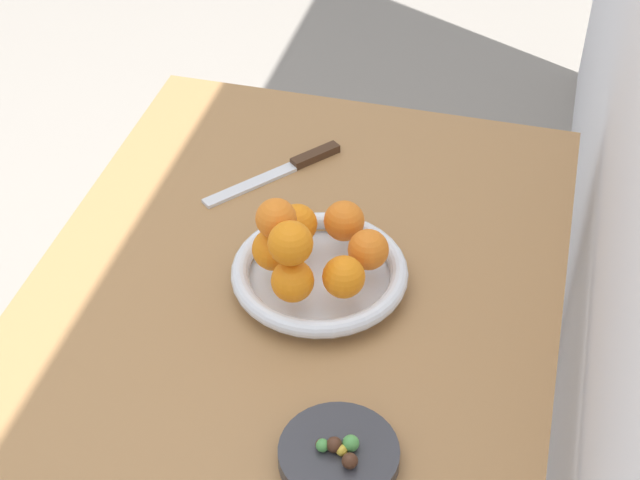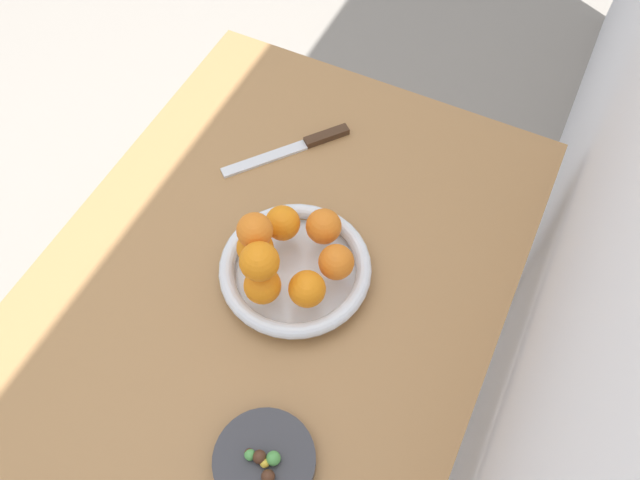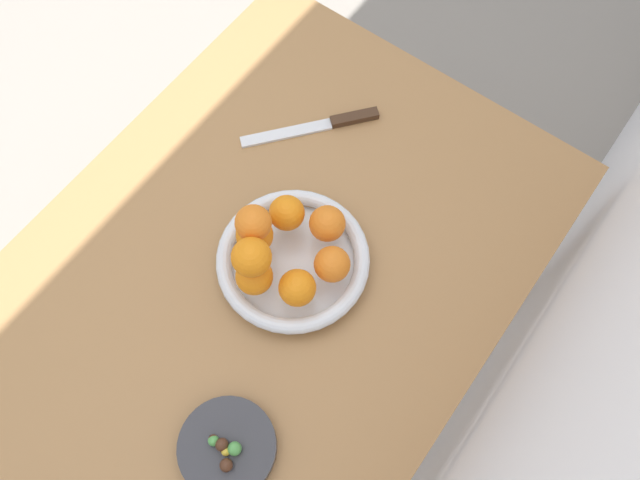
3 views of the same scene
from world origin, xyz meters
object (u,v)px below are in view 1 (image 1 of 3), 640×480
orange_1 (273,249)px  orange_4 (368,250)px  fruit_bowl (320,275)px  orange_3 (344,277)px  dining_table (285,354)px  orange_6 (290,243)px  orange_5 (344,221)px  orange_0 (297,224)px  orange_2 (293,281)px  candy_ball_5 (342,450)px  candy_dish (339,455)px  candy_ball_2 (351,443)px  candy_ball_1 (350,461)px  orange_7 (276,219)px  candy_ball_4 (334,445)px  candy_ball_0 (321,445)px  knife (285,169)px  candy_ball_3 (322,445)px

orange_1 → orange_4: orange_1 is taller
fruit_bowl → orange_3: bearing=44.8°
dining_table → orange_6: 0.22m
orange_6 → dining_table: bearing=-89.8°
orange_1 → orange_5: size_ratio=1.01×
orange_4 → orange_0: bearing=-104.2°
orange_2 → candy_ball_5: (0.23, 0.12, -0.04)m
orange_0 → candy_ball_5: 0.38m
candy_dish → orange_5: bearing=-167.4°
orange_1 → orange_4: size_ratio=1.04×
fruit_bowl → orange_2: orange_2 is taller
orange_0 → fruit_bowl: bearing=44.8°
orange_2 → orange_5: bearing=164.8°
fruit_bowl → orange_0: (-0.05, -0.05, 0.05)m
orange_3 → candy_ball_2: 0.25m
candy_ball_1 → candy_ball_2: bearing=-169.4°
candy_ball_5 → orange_3: bearing=-166.9°
candy_dish → orange_0: bearing=-156.8°
dining_table → orange_7: orange_7 is taller
fruit_bowl → candy_ball_2: candy_ball_2 is taller
fruit_bowl → candy_ball_2: 0.31m
candy_dish → orange_7: orange_7 is taller
candy_ball_1 → candy_ball_4: (-0.02, -0.02, 0.00)m
candy_ball_4 → fruit_bowl: bearing=-162.2°
orange_1 → candy_ball_0: (0.28, 0.14, -0.04)m
knife → orange_2: bearing=18.0°
orange_7 → candy_ball_0: 0.32m
candy_ball_2 → knife: 0.59m
dining_table → candy_ball_3: candy_ball_3 is taller
candy_ball_1 → orange_0: bearing=-155.5°
orange_7 → candy_ball_1: size_ratio=2.89×
candy_ball_1 → candy_ball_2: size_ratio=0.95×
candy_ball_2 → candy_ball_1: bearing=10.6°
orange_0 → orange_3: size_ratio=1.00×
orange_4 → orange_6: bearing=-47.9°
orange_3 → candy_ball_1: 0.28m
dining_table → candy_ball_1: bearing=31.8°
fruit_bowl → orange_0: 0.08m
orange_4 → candy_ball_1: orange_4 is taller
orange_3 → orange_7: size_ratio=1.04×
orange_7 → candy_ball_5: orange_7 is taller
orange_5 → candy_ball_1: 0.39m
knife → orange_7: bearing=14.1°
orange_4 → orange_5: bearing=-137.6°
candy_ball_4 → knife: size_ratio=0.09×
fruit_bowl → orange_0: bearing=-135.2°
candy_ball_0 → orange_0: bearing=-160.0°
candy_ball_0 → fruit_bowl: bearing=-165.1°
candy_ball_3 → candy_ball_4: candy_ball_4 is taller
orange_3 → candy_ball_0: size_ratio=3.93×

